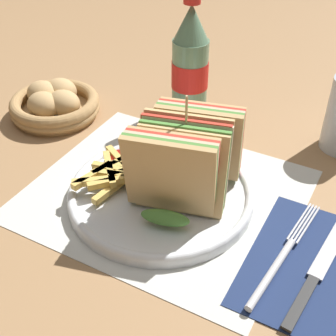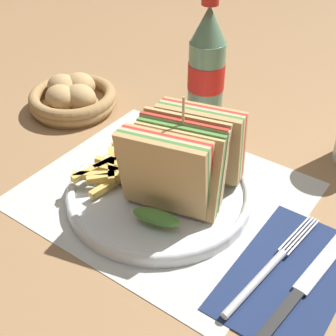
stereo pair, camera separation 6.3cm
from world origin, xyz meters
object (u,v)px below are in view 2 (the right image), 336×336
object	(u,v)px
plate_main	(159,193)
coke_bottle_near	(207,65)
fork	(265,272)
bread_basket	(72,97)
club_sandwich	(183,161)
knife	(307,282)

from	to	relation	value
plate_main	coke_bottle_near	world-z (taller)	coke_bottle_near
fork	bread_basket	bearing A→B (deg)	167.72
plate_main	club_sandwich	xyz separation A→B (m)	(0.03, 0.01, 0.06)
knife	plate_main	bearing A→B (deg)	179.87
coke_bottle_near	fork	bearing A→B (deg)	-47.16
plate_main	bread_basket	world-z (taller)	bread_basket
knife	bread_basket	distance (m)	0.51
club_sandwich	coke_bottle_near	bearing A→B (deg)	114.99
club_sandwich	coke_bottle_near	xyz separation A→B (m)	(-0.10, 0.22, 0.02)
bread_basket	plate_main	bearing A→B (deg)	-21.69
plate_main	club_sandwich	world-z (taller)	club_sandwich
plate_main	knife	bearing A→B (deg)	-6.05
fork	bread_basket	xyz separation A→B (m)	(-0.45, 0.15, 0.01)
knife	club_sandwich	bearing A→B (deg)	176.79
plate_main	knife	world-z (taller)	plate_main
club_sandwich	fork	world-z (taller)	club_sandwich
plate_main	coke_bottle_near	distance (m)	0.25
fork	knife	distance (m)	0.05
fork	knife	world-z (taller)	fork
plate_main	club_sandwich	size ratio (longest dim) A/B	1.49
plate_main	coke_bottle_near	size ratio (longest dim) A/B	1.19
bread_basket	coke_bottle_near	bearing A→B (deg)	31.69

